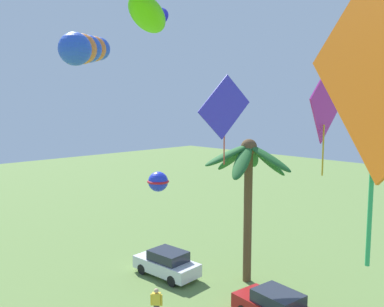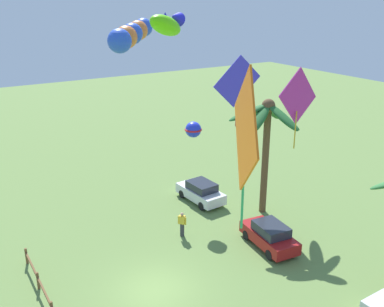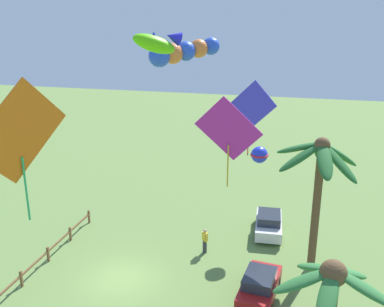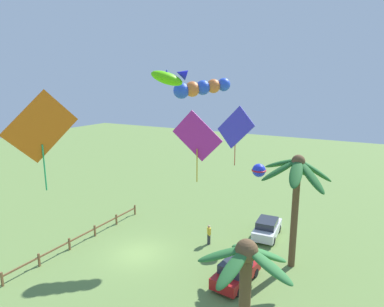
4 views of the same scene
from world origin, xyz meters
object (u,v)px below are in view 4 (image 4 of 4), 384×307
kite_tube_1 (200,88)px  kite_ball_5 (259,170)px  kite_diamond_4 (41,128)px  kite_diamond_0 (236,128)px  palm_tree_0 (297,180)px  parked_car_1 (267,228)px  kite_fish_3 (169,77)px  parked_car_0 (236,272)px  spectator_0 (209,234)px  palm_tree_1 (245,279)px  kite_diamond_2 (197,137)px

kite_tube_1 → kite_ball_5: (-1.13, 4.73, -6.43)m
kite_tube_1 → kite_diamond_4: kite_tube_1 is taller
kite_diamond_0 → kite_diamond_4: 11.52m
palm_tree_0 → parked_car_1: size_ratio=1.97×
parked_car_1 → kite_tube_1: kite_tube_1 is taller
palm_tree_0 → kite_ball_5: size_ratio=5.99×
kite_fish_3 → kite_ball_5: 10.27m
parked_car_0 → kite_diamond_4: kite_diamond_4 is taller
kite_ball_5 → kite_diamond_4: bearing=-26.2°
kite_diamond_0 → parked_car_1: bearing=168.8°
spectator_0 → kite_fish_3: 12.39m
palm_tree_1 → kite_fish_3: bearing=-132.8°
parked_car_1 → kite_diamond_2: (10.02, -1.25, 8.91)m
palm_tree_1 → parked_car_0: size_ratio=1.60×
spectator_0 → kite_diamond_4: kite_diamond_4 is taller
kite_diamond_2 → kite_diamond_4: 7.91m
parked_car_0 → kite_ball_5: (-6.99, -0.95, 4.87)m
kite_ball_5 → spectator_0: bearing=-41.1°
kite_diamond_2 → kite_diamond_0: bearing=177.2°
kite_diamond_2 → kite_tube_1: bearing=-153.4°
spectator_0 → parked_car_0: bearing=44.9°
kite_diamond_0 → kite_diamond_2: 4.88m
parked_car_0 → kite_diamond_0: kite_diamond_0 is taller
kite_diamond_2 → kite_fish_3: kite_fish_3 is taller
kite_diamond_0 → kite_tube_1: size_ratio=1.07×
parked_car_0 → spectator_0: (-3.77, -3.76, 0.06)m
parked_car_1 → kite_tube_1: bearing=-75.6°
palm_tree_0 → parked_car_0: 7.08m
kite_diamond_0 → kite_ball_5: kite_diamond_0 is taller
parked_car_0 → kite_diamond_0: 9.15m
spectator_0 → parked_car_1: bearing=134.1°
spectator_0 → kite_fish_3: bearing=-41.9°
kite_diamond_0 → kite_diamond_4: bearing=-36.1°
spectator_0 → palm_tree_1: bearing=32.7°
parked_car_1 → kite_fish_3: bearing=-44.4°
palm_tree_0 → palm_tree_1: 10.30m
palm_tree_0 → kite_diamond_2: bearing=-31.8°
kite_diamond_0 → kite_ball_5: bearing=177.7°
palm_tree_0 → parked_car_1: bearing=-142.2°
palm_tree_0 → parked_car_1: 7.04m
palm_tree_0 → kite_diamond_2: (6.46, -4.01, 3.49)m
spectator_0 → kite_fish_3: size_ratio=0.59×
spectator_0 → kite_diamond_2: size_ratio=0.41×
parked_car_1 → kite_diamond_4: (14.44, -7.78, 9.49)m
parked_car_1 → palm_tree_1: bearing=12.1°
palm_tree_1 → spectator_0: size_ratio=4.09×
palm_tree_1 → parked_car_1: 14.64m
palm_tree_0 → kite_diamond_4: bearing=-44.1°
spectator_0 → kite_diamond_2: bearing=20.1°
spectator_0 → kite_diamond_0: bearing=58.1°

